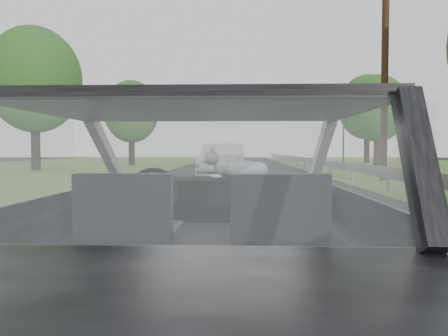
# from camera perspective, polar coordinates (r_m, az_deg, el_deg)

# --- Properties ---
(subject_car) EXTENTS (1.80, 4.00, 1.45)m
(subject_car) POSITION_cam_1_polar(r_m,az_deg,el_deg) (2.66, -2.20, -8.16)
(subject_car) COLOR black
(subject_car) RESTS_ON ground
(dashboard) EXTENTS (1.58, 0.45, 0.30)m
(dashboard) POSITION_cam_1_polar(r_m,az_deg,el_deg) (3.26, -1.37, -3.99)
(dashboard) COLOR black
(dashboard) RESTS_ON subject_car
(driver_seat) EXTENTS (0.50, 0.72, 0.42)m
(driver_seat) POSITION_cam_1_polar(r_m,az_deg,el_deg) (2.42, -12.29, -5.56)
(driver_seat) COLOR black
(driver_seat) RESTS_ON subject_car
(passenger_seat) EXTENTS (0.50, 0.72, 0.42)m
(passenger_seat) POSITION_cam_1_polar(r_m,az_deg,el_deg) (2.35, 7.07, -5.75)
(passenger_seat) COLOR black
(passenger_seat) RESTS_ON subject_car
(steering_wheel) EXTENTS (0.36, 0.36, 0.04)m
(steering_wheel) POSITION_cam_1_polar(r_m,az_deg,el_deg) (3.01, -9.35, -3.21)
(steering_wheel) COLOR black
(steering_wheel) RESTS_ON dashboard
(cat) EXTENTS (0.54, 0.26, 0.23)m
(cat) POSITION_cam_1_polar(r_m,az_deg,el_deg) (3.24, 2.38, -0.03)
(cat) COLOR #989898
(cat) RESTS_ON dashboard
(guardrail) EXTENTS (0.05, 90.00, 0.32)m
(guardrail) POSITION_cam_1_polar(r_m,az_deg,el_deg) (13.27, 20.13, -0.50)
(guardrail) COLOR gray
(guardrail) RESTS_ON ground
(other_car) EXTENTS (2.07, 4.62, 1.48)m
(other_car) POSITION_cam_1_polar(r_m,az_deg,el_deg) (18.17, -0.20, 0.89)
(other_car) COLOR silver
(other_car) RESTS_ON ground
(highway_sign) EXTENTS (0.31, 1.04, 2.60)m
(highway_sign) POSITION_cam_1_polar(r_m,az_deg,el_deg) (25.37, 15.31, 2.48)
(highway_sign) COLOR #15571D
(highway_sign) RESTS_ON ground
(utility_pole) EXTENTS (0.36, 0.36, 8.33)m
(utility_pole) POSITION_cam_1_polar(r_m,az_deg,el_deg) (18.34, 20.25, 11.49)
(utility_pole) COLOR #371E14
(utility_pole) RESTS_ON ground
(tree_2) EXTENTS (4.80, 4.80, 6.87)m
(tree_2) POSITION_cam_1_polar(r_m,az_deg,el_deg) (36.23, 19.39, 5.76)
(tree_2) COLOR #2D5C2A
(tree_2) RESTS_ON ground
(tree_3) EXTENTS (6.91, 6.91, 8.14)m
(tree_3) POSITION_cam_1_polar(r_m,az_deg,el_deg) (43.84, 18.19, 5.99)
(tree_3) COLOR #2D5C2A
(tree_3) RESTS_ON ground
(tree_5) EXTENTS (6.73, 6.73, 8.24)m
(tree_5) POSITION_cam_1_polar(r_m,az_deg,el_deg) (28.34, -23.47, 8.06)
(tree_5) COLOR #2D5C2A
(tree_5) RESTS_ON ground
(tree_6) EXTENTS (5.25, 5.25, 6.61)m
(tree_6) POSITION_cam_1_polar(r_m,az_deg,el_deg) (36.01, -12.00, 5.65)
(tree_6) COLOR #2D5C2A
(tree_6) RESTS_ON ground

